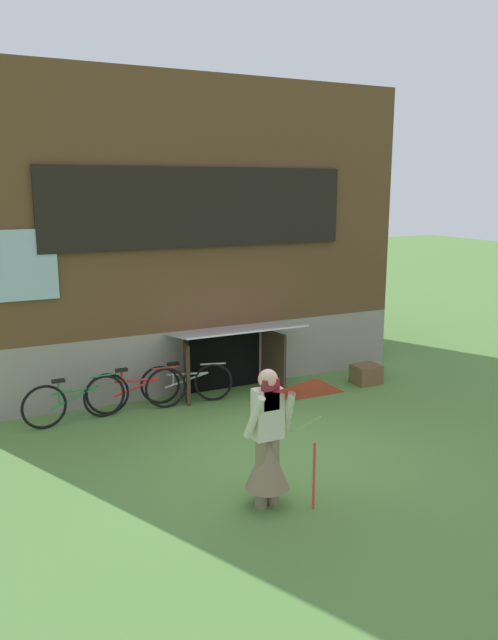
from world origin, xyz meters
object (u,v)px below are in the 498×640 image
object	(u,v)px
kite	(316,414)
bicycle_red	(137,390)
person	(268,449)
wooden_crate	(366,374)
bicycle_silver	(187,383)
bicycle_green	(75,400)

from	to	relation	value
kite	bicycle_red	world-z (taller)	kite
person	wooden_crate	distance (m)	5.06
bicycle_silver	bicycle_red	xyz separation A→B (m)	(-0.90, -0.05, 0.02)
bicycle_silver	bicycle_red	size ratio (longest dim) A/B	0.93
person	bicycle_silver	bearing A→B (deg)	71.68
person	bicycle_green	xyz separation A→B (m)	(-1.53, 3.64, -0.33)
kite	bicycle_green	xyz separation A→B (m)	(-1.82, 4.20, -0.92)
bicycle_silver	bicycle_red	world-z (taller)	bicycle_red
kite	bicycle_silver	size ratio (longest dim) A/B	1.00
bicycle_silver	kite	bearing A→B (deg)	-74.99
bicycle_silver	bicycle_green	distance (m)	1.92
bicycle_red	bicycle_green	world-z (taller)	bicycle_red
person	kite	bearing A→B (deg)	-75.32
person	bicycle_red	bearing A→B (deg)	85.37
wooden_crate	person	bearing A→B (deg)	-139.50
bicycle_green	wooden_crate	world-z (taller)	bicycle_green
bicycle_red	bicycle_green	distance (m)	1.02
bicycle_green	wooden_crate	size ratio (longest dim) A/B	3.30
bicycle_red	bicycle_green	size ratio (longest dim) A/B	1.01
bicycle_red	wooden_crate	world-z (taller)	bicycle_red
person	bicycle_red	xyz separation A→B (m)	(-0.51, 3.71, -0.33)
wooden_crate	bicycle_green	bearing A→B (deg)	176.05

